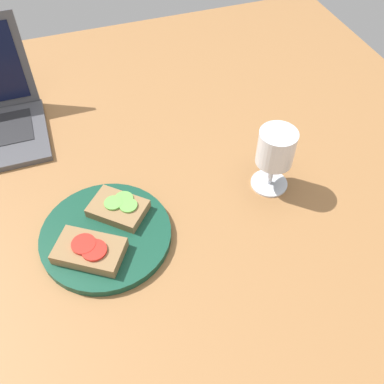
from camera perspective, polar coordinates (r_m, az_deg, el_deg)
wooden_table at (r=82.52cm, az=-3.90°, el=-2.47°), size 140.00×140.00×3.00cm
plate at (r=77.65cm, az=-11.39°, el=-5.64°), size 23.18×23.18×1.54cm
sandwich_with_cucumber at (r=78.55cm, az=-9.76°, el=-2.20°), size 11.85×11.60×2.27cm
sandwich_with_tomato at (r=74.04cm, az=-13.51°, el=-7.59°), size 13.21×11.87×2.62cm
wine_glass at (r=79.72cm, az=11.08°, el=5.39°), size 7.22×7.22×13.32cm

